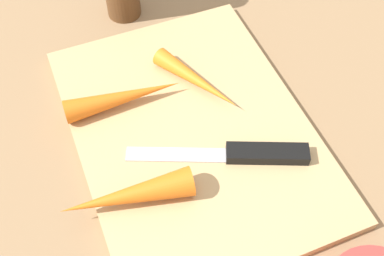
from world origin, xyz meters
TOP-DOWN VIEW (x-y plane):
  - ground_plane at (0.00, 0.00)m, footprint 1.40×1.40m
  - cutting_board at (0.00, 0.00)m, footprint 0.36×0.26m
  - knife at (0.06, 0.05)m, footprint 0.10×0.19m
  - carrot_longest at (-0.06, -0.06)m, footprint 0.03×0.14m
  - carrot_shortest at (-0.06, 0.03)m, footprint 0.12×0.08m
  - carrot_medium at (0.06, -0.10)m, footprint 0.05×0.14m

SIDE VIEW (x-z plane):
  - ground_plane at x=0.00m, z-range 0.00..0.00m
  - cutting_board at x=0.00m, z-range 0.00..0.01m
  - knife at x=0.06m, z-range 0.01..0.02m
  - carrot_shortest at x=-0.06m, z-range 0.01..0.04m
  - carrot_longest at x=-0.06m, z-range 0.01..0.04m
  - carrot_medium at x=0.06m, z-range 0.01..0.04m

